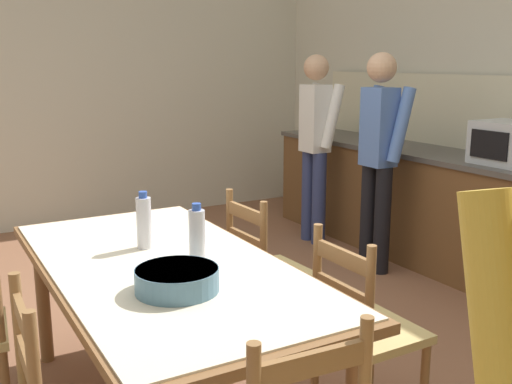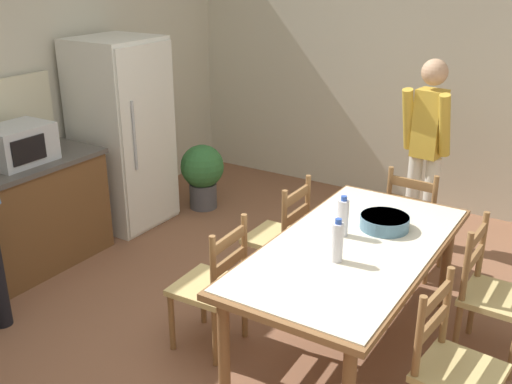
{
  "view_description": "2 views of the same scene",
  "coord_description": "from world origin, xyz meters",
  "px_view_note": "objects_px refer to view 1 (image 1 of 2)",
  "views": [
    {
      "loc": [
        2.82,
        -1.36,
        1.62
      ],
      "look_at": [
        0.06,
        0.21,
        0.92
      ],
      "focal_mm": 42.0,
      "sensor_mm": 36.0,
      "label": 1
    },
    {
      "loc": [
        -2.66,
        -1.75,
        2.43
      ],
      "look_at": [
        0.42,
        0.19,
        0.99
      ],
      "focal_mm": 42.0,
      "sensor_mm": 36.0,
      "label": 2
    }
  ],
  "objects_px": {
    "chair_side_far_right": "(364,331)",
    "person_at_sink": "(316,139)",
    "dining_table": "(164,279)",
    "bottle_near_centre": "(144,222)",
    "bottle_off_centre": "(197,237)",
    "serving_bowl": "(177,278)",
    "chair_side_far_left": "(266,273)",
    "person_at_counter": "(379,151)"
  },
  "relations": [
    {
      "from": "bottle_near_centre",
      "to": "serving_bowl",
      "type": "height_order",
      "value": "bottle_near_centre"
    },
    {
      "from": "chair_side_far_left",
      "to": "chair_side_far_right",
      "type": "distance_m",
      "value": 0.86
    },
    {
      "from": "bottle_off_centre",
      "to": "bottle_near_centre",
      "type": "bearing_deg",
      "value": -160.74
    },
    {
      "from": "person_at_counter",
      "to": "serving_bowl",
      "type": "bearing_deg",
      "value": -147.18
    },
    {
      "from": "chair_side_far_left",
      "to": "serving_bowl",
      "type": "bearing_deg",
      "value": 129.86
    },
    {
      "from": "chair_side_far_left",
      "to": "person_at_counter",
      "type": "distance_m",
      "value": 1.65
    },
    {
      "from": "bottle_near_centre",
      "to": "dining_table",
      "type": "bearing_deg",
      "value": -0.28
    },
    {
      "from": "bottle_off_centre",
      "to": "person_at_sink",
      "type": "bearing_deg",
      "value": 134.93
    },
    {
      "from": "bottle_off_centre",
      "to": "serving_bowl",
      "type": "height_order",
      "value": "bottle_off_centre"
    },
    {
      "from": "dining_table",
      "to": "chair_side_far_right",
      "type": "bearing_deg",
      "value": 60.36
    },
    {
      "from": "dining_table",
      "to": "person_at_sink",
      "type": "distance_m",
      "value": 2.97
    },
    {
      "from": "bottle_near_centre",
      "to": "bottle_off_centre",
      "type": "height_order",
      "value": "same"
    },
    {
      "from": "dining_table",
      "to": "chair_side_far_left",
      "type": "bearing_deg",
      "value": 118.97
    },
    {
      "from": "dining_table",
      "to": "bottle_near_centre",
      "type": "height_order",
      "value": "bottle_near_centre"
    },
    {
      "from": "bottle_off_centre",
      "to": "chair_side_far_left",
      "type": "bearing_deg",
      "value": 128.75
    },
    {
      "from": "person_at_counter",
      "to": "bottle_off_centre",
      "type": "bearing_deg",
      "value": -149.51
    },
    {
      "from": "chair_side_far_right",
      "to": "person_at_sink",
      "type": "height_order",
      "value": "person_at_sink"
    },
    {
      "from": "bottle_near_centre",
      "to": "chair_side_far_right",
      "type": "distance_m",
      "value": 1.12
    },
    {
      "from": "dining_table",
      "to": "bottle_near_centre",
      "type": "relative_size",
      "value": 7.14
    },
    {
      "from": "bottle_near_centre",
      "to": "chair_side_far_right",
      "type": "relative_size",
      "value": 0.3
    },
    {
      "from": "dining_table",
      "to": "serving_bowl",
      "type": "xyz_separation_m",
      "value": [
        0.34,
        -0.07,
        0.13
      ]
    },
    {
      "from": "serving_bowl",
      "to": "chair_side_far_left",
      "type": "bearing_deg",
      "value": 132.09
    },
    {
      "from": "bottle_near_centre",
      "to": "person_at_sink",
      "type": "height_order",
      "value": "person_at_sink"
    },
    {
      "from": "bottle_off_centre",
      "to": "serving_bowl",
      "type": "bearing_deg",
      "value": -38.75
    },
    {
      "from": "serving_bowl",
      "to": "person_at_counter",
      "type": "distance_m",
      "value": 2.68
    },
    {
      "from": "person_at_sink",
      "to": "person_at_counter",
      "type": "height_order",
      "value": "person_at_counter"
    },
    {
      "from": "chair_side_far_left",
      "to": "chair_side_far_right",
      "type": "bearing_deg",
      "value": 177.49
    },
    {
      "from": "chair_side_far_left",
      "to": "person_at_sink",
      "type": "distance_m",
      "value": 2.17
    },
    {
      "from": "dining_table",
      "to": "person_at_sink",
      "type": "bearing_deg",
      "value": 131.98
    },
    {
      "from": "dining_table",
      "to": "bottle_near_centre",
      "type": "bearing_deg",
      "value": 179.72
    },
    {
      "from": "bottle_off_centre",
      "to": "chair_side_far_left",
      "type": "distance_m",
      "value": 0.95
    },
    {
      "from": "bottle_near_centre",
      "to": "chair_side_far_left",
      "type": "bearing_deg",
      "value": 103.63
    },
    {
      "from": "person_at_sink",
      "to": "person_at_counter",
      "type": "relative_size",
      "value": 1.0
    },
    {
      "from": "serving_bowl",
      "to": "chair_side_far_left",
      "type": "distance_m",
      "value": 1.2
    },
    {
      "from": "dining_table",
      "to": "bottle_off_centre",
      "type": "relative_size",
      "value": 7.14
    },
    {
      "from": "chair_side_far_left",
      "to": "bottle_near_centre",
      "type": "bearing_deg",
      "value": 101.4
    },
    {
      "from": "bottle_near_centre",
      "to": "person_at_counter",
      "type": "height_order",
      "value": "person_at_counter"
    },
    {
      "from": "chair_side_far_right",
      "to": "person_at_sink",
      "type": "relative_size",
      "value": 0.54
    },
    {
      "from": "bottle_off_centre",
      "to": "person_at_sink",
      "type": "relative_size",
      "value": 0.16
    },
    {
      "from": "person_at_counter",
      "to": "chair_side_far_right",
      "type": "bearing_deg",
      "value": -132.27
    },
    {
      "from": "dining_table",
      "to": "chair_side_far_right",
      "type": "distance_m",
      "value": 0.92
    },
    {
      "from": "bottle_near_centre",
      "to": "bottle_off_centre",
      "type": "distance_m",
      "value": 0.36
    }
  ]
}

